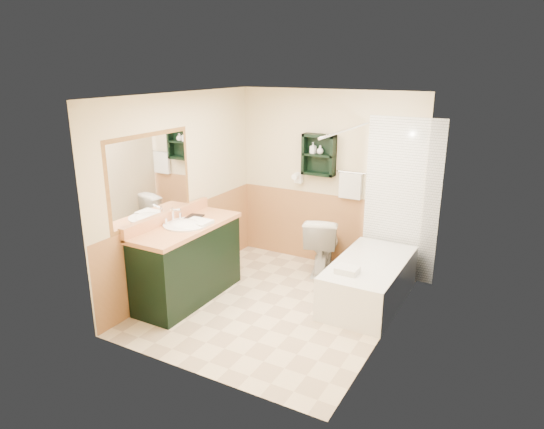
{
  "coord_description": "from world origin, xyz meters",
  "views": [
    {
      "loc": [
        2.45,
        -4.48,
        2.71
      ],
      "look_at": [
        -0.14,
        0.2,
        1.04
      ],
      "focal_mm": 32.0,
      "sensor_mm": 36.0,
      "label": 1
    }
  ],
  "objects_px": {
    "vanity": "(188,262)",
    "toilet": "(322,244)",
    "vanity_book": "(186,208)",
    "soap_bottle_b": "(320,151)",
    "wall_shelf": "(319,155)",
    "soap_bottle_a": "(313,151)",
    "bathtub": "(369,281)",
    "hair_dryer": "(299,178)"
  },
  "relations": [
    {
      "from": "vanity",
      "to": "toilet",
      "type": "xyz_separation_m",
      "value": [
        1.08,
        1.52,
        -0.08
      ]
    },
    {
      "from": "vanity_book",
      "to": "vanity",
      "type": "bearing_deg",
      "value": -66.09
    },
    {
      "from": "vanity",
      "to": "soap_bottle_b",
      "type": "height_order",
      "value": "soap_bottle_b"
    },
    {
      "from": "wall_shelf",
      "to": "soap_bottle_a",
      "type": "relative_size",
      "value": 3.75
    },
    {
      "from": "toilet",
      "to": "soap_bottle_b",
      "type": "bearing_deg",
      "value": -67.77
    },
    {
      "from": "wall_shelf",
      "to": "vanity",
      "type": "xyz_separation_m",
      "value": [
        -0.89,
        -1.73,
        -1.09
      ]
    },
    {
      "from": "vanity",
      "to": "toilet",
      "type": "height_order",
      "value": "vanity"
    },
    {
      "from": "bathtub",
      "to": "hair_dryer",
      "type": "bearing_deg",
      "value": 149.15
    },
    {
      "from": "wall_shelf",
      "to": "toilet",
      "type": "xyz_separation_m",
      "value": [
        0.18,
        -0.21,
        -1.16
      ]
    },
    {
      "from": "soap_bottle_a",
      "to": "soap_bottle_b",
      "type": "bearing_deg",
      "value": 0.0
    },
    {
      "from": "bathtub",
      "to": "vanity_book",
      "type": "distance_m",
      "value": 2.35
    },
    {
      "from": "vanity",
      "to": "bathtub",
      "type": "distance_m",
      "value": 2.16
    },
    {
      "from": "hair_dryer",
      "to": "vanity",
      "type": "distance_m",
      "value": 1.99
    },
    {
      "from": "toilet",
      "to": "vanity_book",
      "type": "relative_size",
      "value": 3.19
    },
    {
      "from": "hair_dryer",
      "to": "wall_shelf",
      "type": "bearing_deg",
      "value": -4.76
    },
    {
      "from": "hair_dryer",
      "to": "toilet",
      "type": "relative_size",
      "value": 0.3
    },
    {
      "from": "soap_bottle_b",
      "to": "bathtub",
      "type": "bearing_deg",
      "value": -37.18
    },
    {
      "from": "wall_shelf",
      "to": "soap_bottle_a",
      "type": "distance_m",
      "value": 0.1
    },
    {
      "from": "vanity",
      "to": "bathtub",
      "type": "relative_size",
      "value": 0.98
    },
    {
      "from": "hair_dryer",
      "to": "bathtub",
      "type": "relative_size",
      "value": 0.16
    },
    {
      "from": "vanity",
      "to": "vanity_book",
      "type": "height_order",
      "value": "vanity_book"
    },
    {
      "from": "soap_bottle_a",
      "to": "soap_bottle_b",
      "type": "height_order",
      "value": "soap_bottle_b"
    },
    {
      "from": "vanity",
      "to": "toilet",
      "type": "distance_m",
      "value": 1.86
    },
    {
      "from": "wall_shelf",
      "to": "hair_dryer",
      "type": "xyz_separation_m",
      "value": [
        -0.3,
        0.02,
        -0.35
      ]
    },
    {
      "from": "wall_shelf",
      "to": "bathtub",
      "type": "distance_m",
      "value": 1.82
    },
    {
      "from": "hair_dryer",
      "to": "soap_bottle_b",
      "type": "xyz_separation_m",
      "value": [
        0.32,
        -0.03,
        0.41
      ]
    },
    {
      "from": "hair_dryer",
      "to": "soap_bottle_b",
      "type": "distance_m",
      "value": 0.52
    },
    {
      "from": "wall_shelf",
      "to": "soap_bottle_b",
      "type": "height_order",
      "value": "wall_shelf"
    },
    {
      "from": "hair_dryer",
      "to": "toilet",
      "type": "height_order",
      "value": "hair_dryer"
    },
    {
      "from": "toilet",
      "to": "vanity_book",
      "type": "distance_m",
      "value": 1.91
    },
    {
      "from": "toilet",
      "to": "wall_shelf",
      "type": "bearing_deg",
      "value": -64.98
    },
    {
      "from": "hair_dryer",
      "to": "toilet",
      "type": "bearing_deg",
      "value": -26.16
    },
    {
      "from": "hair_dryer",
      "to": "soap_bottle_a",
      "type": "height_order",
      "value": "soap_bottle_a"
    },
    {
      "from": "wall_shelf",
      "to": "soap_bottle_a",
      "type": "bearing_deg",
      "value": -176.48
    },
    {
      "from": "soap_bottle_b",
      "to": "soap_bottle_a",
      "type": "bearing_deg",
      "value": 180.0
    },
    {
      "from": "vanity",
      "to": "soap_bottle_b",
      "type": "xyz_separation_m",
      "value": [
        0.92,
        1.73,
        1.15
      ]
    },
    {
      "from": "bathtub",
      "to": "vanity_book",
      "type": "bearing_deg",
      "value": -160.61
    },
    {
      "from": "hair_dryer",
      "to": "soap_bottle_a",
      "type": "xyz_separation_m",
      "value": [
        0.22,
        -0.03,
        0.4
      ]
    },
    {
      "from": "vanity",
      "to": "vanity_book",
      "type": "bearing_deg",
      "value": 125.66
    },
    {
      "from": "vanity",
      "to": "vanity_book",
      "type": "xyz_separation_m",
      "value": [
        -0.17,
        0.23,
        0.59
      ]
    },
    {
      "from": "bathtub",
      "to": "vanity",
      "type": "bearing_deg",
      "value": -153.34
    },
    {
      "from": "toilet",
      "to": "vanity_book",
      "type": "height_order",
      "value": "vanity_book"
    }
  ]
}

